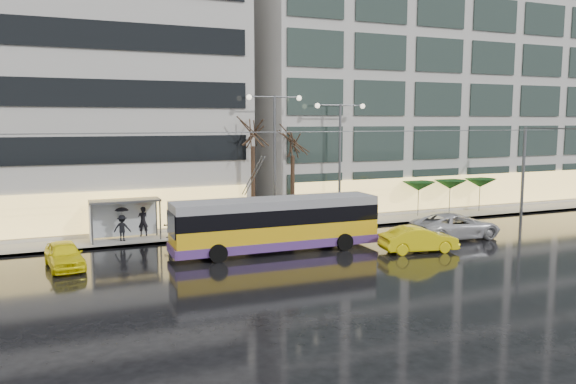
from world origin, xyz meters
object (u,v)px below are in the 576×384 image
bus_shelter (118,211)px  street_lamp_near (275,143)px  trolleybus (276,226)px  taxi_a (64,255)px

bus_shelter → street_lamp_near: street_lamp_near is taller
trolleybus → bus_shelter: (-8.04, 6.08, 0.46)m
trolleybus → bus_shelter: bearing=142.9°
trolleybus → street_lamp_near: bearing=69.3°
trolleybus → bus_shelter: trolleybus is taller
trolleybus → bus_shelter: size_ratio=2.86×
street_lamp_near → taxi_a: (-13.63, -5.48, -5.30)m
trolleybus → street_lamp_near: 8.00m
trolleybus → taxi_a: (-11.29, 0.71, -0.81)m
bus_shelter → taxi_a: 6.40m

